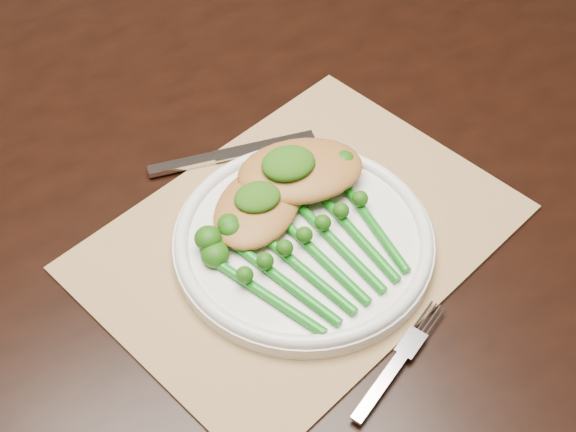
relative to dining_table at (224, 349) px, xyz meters
name	(u,v)px	position (x,y,z in m)	size (l,w,h in m)	color
dining_table	(224,349)	(0.00, 0.00, 0.00)	(1.68, 1.06, 0.75)	black
placemat	(300,237)	(0.06, -0.13, 0.37)	(0.42, 0.31, 0.00)	#9B7C4F
dinner_plate	(304,240)	(0.06, -0.14, 0.39)	(0.26, 0.26, 0.02)	white
knife	(216,157)	(0.02, 0.01, 0.38)	(0.19, 0.03, 0.01)	silver
fork	(405,353)	(0.09, -0.29, 0.38)	(0.13, 0.09, 0.00)	silver
chicken_fillet_left	(257,206)	(0.03, -0.09, 0.40)	(0.12, 0.08, 0.02)	#AC7132
chicken_fillet_right	(300,170)	(0.09, -0.07, 0.41)	(0.13, 0.09, 0.03)	#AC7132
pesto_dollop_left	(257,197)	(0.03, -0.09, 0.42)	(0.05, 0.04, 0.02)	#174209
pesto_dollop_right	(288,163)	(0.07, -0.07, 0.43)	(0.06, 0.05, 0.02)	#174209
broccolini_bundle	(318,255)	(0.06, -0.17, 0.40)	(0.21, 0.22, 0.04)	#0D6711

